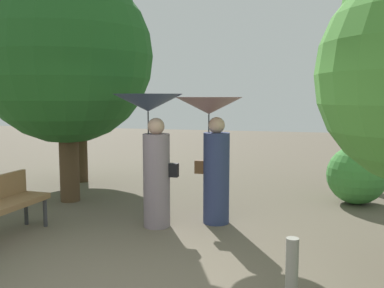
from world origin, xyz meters
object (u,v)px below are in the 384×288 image
object	(u,v)px
tree_near_left	(65,43)
person_right	(212,139)
tree_mid_left	(78,70)
person_left	(152,138)
path_marker_post	(292,270)
tree_near_right	(372,69)

from	to	relation	value
tree_near_left	person_right	bearing A→B (deg)	-12.85
tree_near_left	tree_mid_left	distance (m)	1.84
person_left	path_marker_post	distance (m)	2.99
person_left	path_marker_post	xyz separation A→B (m)	(2.08, -1.89, -1.02)
person_left	tree_near_right	bearing A→B (deg)	-49.30
person_right	tree_mid_left	world-z (taller)	tree_mid_left
person_right	tree_near_left	world-z (taller)	tree_near_left
person_right	tree_near_left	bearing A→B (deg)	73.50
tree_near_left	tree_mid_left	bearing A→B (deg)	113.32
tree_mid_left	tree_near_right	bearing A→B (deg)	6.02
tree_near_right	person_right	bearing A→B (deg)	-131.51
person_left	person_right	world-z (taller)	person_left
tree_near_left	tree_mid_left	size ratio (longest dim) A/B	1.14
person_right	person_left	bearing A→B (deg)	112.45
tree_mid_left	person_left	bearing A→B (deg)	-44.74
person_left	tree_near_left	distance (m)	2.75
tree_near_right	path_marker_post	xyz separation A→B (m)	(-1.36, -5.25, -2.16)
tree_near_left	tree_near_right	distance (m)	5.93
person_left	person_right	distance (m)	0.91
path_marker_post	person_left	bearing A→B (deg)	137.64
tree_mid_left	path_marker_post	bearing A→B (deg)	-43.73
person_left	tree_near_left	xyz separation A→B (m)	(-2.02, 1.05, 1.54)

